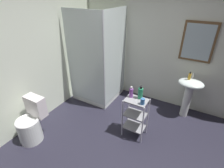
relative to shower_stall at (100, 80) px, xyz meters
The scene contains 12 objects.
ground_plane 1.76m from the shower_stall, 45.99° to the right, with size 4.20×4.20×0.02m, color #252332.
wall_back 1.56m from the shower_stall, 27.88° to the left, with size 4.20×0.14×2.50m.
wall_left 1.60m from the shower_stall, 118.79° to the right, with size 0.10×4.20×2.50m, color white.
shower_stall is the anchor object (origin of this frame).
pedestal_sink 1.89m from the shower_stall, ahead, with size 0.46×0.37×0.81m.
sink_faucet 1.95m from the shower_stall, 12.69° to the left, with size 0.03×0.03×0.10m, color silver.
toilet 1.68m from the shower_stall, 100.35° to the right, with size 0.37×0.49×0.76m.
storage_cart 1.38m from the shower_stall, 30.93° to the right, with size 0.38×0.28×0.74m.
hand_soap_bottle 1.88m from the shower_stall, ahead, with size 0.05×0.05×0.15m.
conditioner_bottle_purple 1.31m from the shower_stall, 32.09° to the right, with size 0.06×0.06×0.19m.
body_wash_bottle_green 1.42m from the shower_stall, 27.64° to the right, with size 0.08×0.08×0.22m.
rinse_cup 1.55m from the shower_stall, 30.54° to the right, with size 0.07×0.07×0.10m, color #3870B2.
Camera 1 is at (0.78, -1.65, 2.30)m, focal length 27.44 mm.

